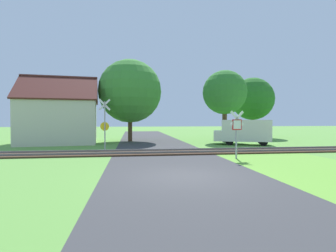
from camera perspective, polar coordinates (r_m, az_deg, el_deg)
The scene contains 10 objects.
ground_plane at distance 10.48m, azimuth 3.67°, elevation -10.93°, with size 160.00×160.00×0.00m, color #5B933D.
road_asphalt at distance 12.40m, azimuth 1.78°, elevation -8.99°, with size 6.51×80.00×0.01m, color #38383A.
rail_track at distance 17.59m, azimuth -1.17°, elevation -5.76°, with size 60.00×2.60×0.22m.
stop_sign_near at distance 15.52m, azimuth 14.72°, elevation -0.83°, with size 0.87×0.20×2.76m.
crossing_sign_far at distance 19.82m, azimuth -13.60°, elevation 0.84°, with size 0.86×0.25×3.79m.
house at distance 27.18m, azimuth -22.44°, elevation 1.19°, with size 7.68×7.52×6.47m.
tree_center at distance 27.77m, azimuth -8.28°, elevation 7.49°, with size 6.55×6.55×8.50m.
tree_far at distance 35.67m, azimuth 17.92°, elevation 5.62°, with size 5.45×5.45×7.68m.
tree_right at distance 27.66m, azimuth 12.24°, elevation 7.11°, with size 4.51×4.51×7.32m.
mail_truck at distance 24.47m, azimuth 16.16°, elevation -1.05°, with size 5.24×3.46×2.24m.
Camera 1 is at (-2.07, -10.03, 2.22)m, focal length 28.00 mm.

